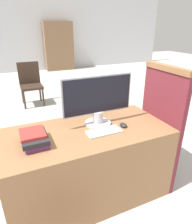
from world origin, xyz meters
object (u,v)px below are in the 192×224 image
mouse (123,125)px  far_chair (30,82)px  monitor (98,100)px  book_stack (34,138)px  keyboard (104,132)px

mouse → far_chair: bearing=99.1°
monitor → book_stack: 0.63m
keyboard → book_stack: (-0.57, 0.05, 0.04)m
keyboard → book_stack: bearing=174.6°
monitor → far_chair: monitor is taller
keyboard → book_stack: size_ratio=1.13×
mouse → book_stack: size_ratio=0.31×
monitor → book_stack: bearing=-168.9°
keyboard → book_stack: 0.58m
book_stack → far_chair: size_ratio=0.31×
mouse → book_stack: (-0.78, 0.03, 0.04)m
keyboard → mouse: size_ratio=3.66×
book_stack → far_chair: far_chair is taller
monitor → far_chair: (-0.28, 2.82, -0.48)m
mouse → book_stack: bearing=177.9°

